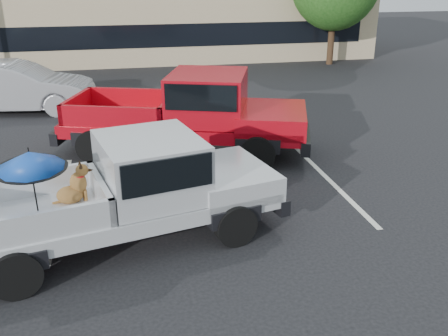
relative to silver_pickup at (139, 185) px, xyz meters
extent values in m
plane|color=black|center=(1.40, -0.14, -1.05)|extent=(90.00, 90.00, 0.00)
cube|color=silver|center=(-1.60, 1.86, -1.05)|extent=(0.12, 5.00, 0.01)
cube|color=silver|center=(4.40, 1.86, -1.05)|extent=(0.12, 5.00, 0.01)
cube|color=black|center=(3.40, 16.88, 0.45)|extent=(18.00, 0.08, 1.10)
cylinder|color=#332114|center=(10.40, 15.86, 0.31)|extent=(0.32, 0.32, 2.73)
cylinder|color=#332114|center=(7.40, 23.86, 0.38)|extent=(0.32, 0.32, 2.86)
cylinder|color=black|center=(-1.91, -1.38, -0.67)|extent=(0.80, 0.44, 0.76)
cylinder|color=black|center=(-2.32, 0.42, -0.67)|extent=(0.80, 0.44, 0.76)
cylinder|color=black|center=(1.60, -0.58, -0.67)|extent=(0.80, 0.44, 0.76)
cylinder|color=black|center=(1.19, 1.22, -0.67)|extent=(0.80, 0.44, 0.76)
cube|color=silver|center=(-0.31, -0.07, -0.38)|extent=(5.68, 3.07, 0.28)
cube|color=silver|center=(1.64, 0.38, -0.17)|extent=(1.89, 2.21, 0.46)
cube|color=black|center=(2.37, 0.54, -0.55)|extent=(0.63, 1.96, 0.30)
cube|color=silver|center=(0.23, 0.05, 0.30)|extent=(2.02, 2.16, 1.05)
cube|color=black|center=(0.23, 0.05, 0.50)|extent=(1.89, 2.22, 0.55)
cube|color=black|center=(-1.72, -0.39, -0.32)|extent=(2.65, 2.30, 0.10)
cube|color=silver|center=(-1.92, 0.46, -0.02)|extent=(2.26, 0.61, 0.50)
cube|color=silver|center=(-1.53, -1.24, -0.02)|extent=(2.26, 0.61, 0.50)
cube|color=silver|center=(-0.65, -0.15, -0.02)|extent=(0.51, 1.82, 0.50)
ellipsoid|color=brown|center=(-1.18, 0.09, -0.12)|extent=(0.53, 0.47, 0.30)
cylinder|color=brown|center=(-0.92, 0.07, -0.16)|extent=(0.07, 0.07, 0.23)
cylinder|color=brown|center=(-0.96, 0.22, -0.16)|extent=(0.07, 0.07, 0.23)
ellipsoid|color=brown|center=(-1.02, 0.13, 0.07)|extent=(0.34, 0.32, 0.41)
cylinder|color=red|center=(-1.01, 0.13, 0.20)|extent=(0.20, 0.20, 0.04)
sphere|color=brown|center=(-0.94, 0.14, 0.30)|extent=(0.22, 0.22, 0.22)
cone|color=black|center=(-0.82, 0.17, 0.28)|extent=(0.17, 0.14, 0.10)
cone|color=black|center=(-0.95, 0.09, 0.41)|extent=(0.08, 0.08, 0.11)
cone|color=black|center=(-0.97, 0.20, 0.41)|extent=(0.08, 0.08, 0.11)
cylinder|color=brown|center=(-1.35, 0.05, -0.21)|extent=(0.27, 0.05, 0.09)
cylinder|color=black|center=(-1.62, -0.55, 0.25)|extent=(0.02, 0.10, 1.05)
cone|color=#1446B3|center=(-1.62, -0.55, 0.80)|extent=(1.10, 1.12, 0.36)
cylinder|color=black|center=(-1.62, -0.55, 0.96)|extent=(0.02, 0.02, 0.10)
cylinder|color=black|center=(-1.62, -0.55, 0.67)|extent=(1.10, 1.10, 0.09)
cylinder|color=black|center=(-0.94, 4.06, -0.62)|extent=(0.92, 0.58, 0.86)
cylinder|color=black|center=(-0.26, 6.03, -0.62)|extent=(0.92, 0.58, 0.86)
cylinder|color=black|center=(2.93, 2.73, -0.62)|extent=(0.92, 0.58, 0.86)
cylinder|color=black|center=(3.61, 4.71, -0.62)|extent=(0.92, 0.58, 0.86)
cube|color=#AF0915|center=(1.39, 4.36, -0.29)|extent=(6.50, 4.05, 0.32)
cube|color=#AF0915|center=(3.54, 3.63, -0.05)|extent=(2.32, 2.62, 0.52)
cube|color=black|center=(4.35, 3.35, -0.48)|extent=(0.94, 2.18, 0.34)
cube|color=black|center=(-1.57, 5.38, -0.48)|extent=(0.92, 2.17, 0.32)
cube|color=#AF0915|center=(1.98, 4.16, 0.48)|extent=(2.45, 2.59, 1.19)
cube|color=black|center=(1.98, 4.16, 0.71)|extent=(2.33, 2.64, 0.63)
cube|color=black|center=(-0.17, 4.90, -0.22)|extent=(3.15, 2.83, 0.11)
cube|color=#AF0915|center=(0.15, 5.83, 0.12)|extent=(2.51, 0.95, 0.57)
cube|color=#AF0915|center=(-0.49, 3.96, 0.12)|extent=(2.51, 0.95, 0.57)
cube|color=#AF0915|center=(-1.35, 5.30, 0.12)|extent=(0.79, 2.01, 0.57)
cube|color=#AF0915|center=(1.01, 4.49, 0.12)|extent=(0.79, 2.01, 0.57)
imported|color=#A4A5AB|center=(-3.59, 9.60, -0.22)|extent=(5.27, 2.54, 1.67)
camera|label=1|loc=(-0.20, -8.11, 3.53)|focal=40.00mm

